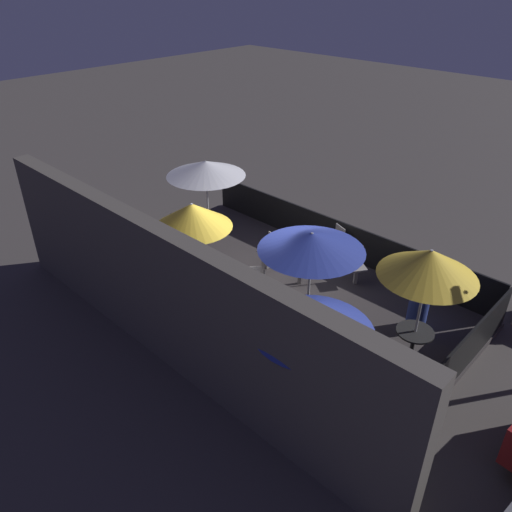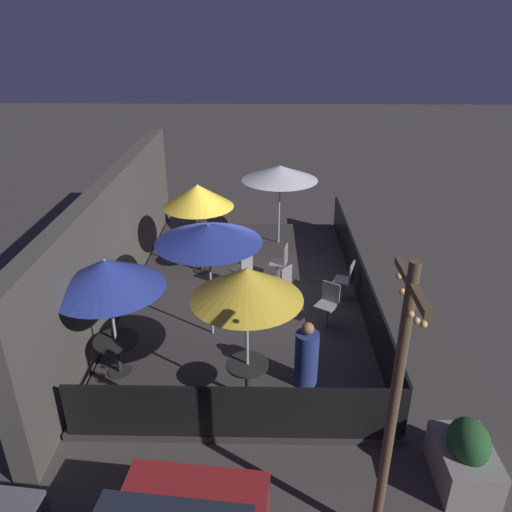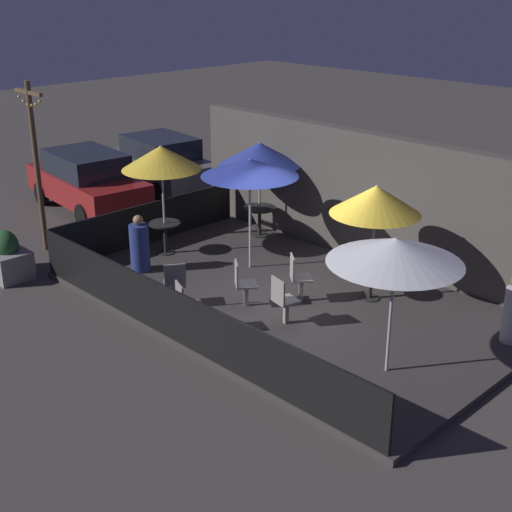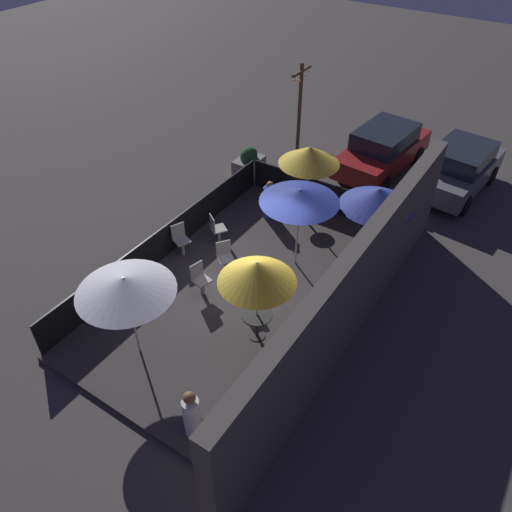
{
  "view_description": "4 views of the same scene",
  "coord_description": "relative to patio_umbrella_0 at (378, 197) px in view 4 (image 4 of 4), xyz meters",
  "views": [
    {
      "loc": [
        -6.48,
        7.19,
        6.79
      ],
      "look_at": [
        0.16,
        0.26,
        1.16
      ],
      "focal_mm": 35.0,
      "sensor_mm": 36.0,
      "label": 1
    },
    {
      "loc": [
        -10.17,
        -0.45,
        5.94
      ],
      "look_at": [
        -0.02,
        -0.26,
        1.12
      ],
      "focal_mm": 35.0,
      "sensor_mm": 36.0,
      "label": 2
    },
    {
      "loc": [
        8.66,
        -9.3,
        6.03
      ],
      "look_at": [
        -0.28,
        -0.52,
        1.06
      ],
      "focal_mm": 50.0,
      "sensor_mm": 36.0,
      "label": 3
    },
    {
      "loc": [
        7.76,
        5.45,
        9.11
      ],
      "look_at": [
        -0.3,
        0.16,
        1.07
      ],
      "focal_mm": 35.0,
      "sensor_mm": 36.0,
      "label": 4
    }
  ],
  "objects": [
    {
      "name": "patio_umbrella_3",
      "position": [
        5.93,
        -3.01,
        0.04
      ],
      "size": [
        2.09,
        2.09,
        2.26
      ],
      "color": "#B2B2B7",
      "rests_on": "patio_deck"
    },
    {
      "name": "patio_deck",
      "position": [
        2.9,
        -2.17,
        -2.07
      ],
      "size": [
        8.92,
        5.33,
        0.12
      ],
      "color": "#383333",
      "rests_on": "ground_plane"
    },
    {
      "name": "patio_chair_1",
      "position": [
        3.65,
        -3.02,
        -1.52
      ],
      "size": [
        0.48,
        0.48,
        0.91
      ],
      "rotation": [
        0.0,
        0.0,
        1.36
      ],
      "color": "gray",
      "rests_on": "patio_deck"
    },
    {
      "name": "building_wall",
      "position": [
        2.9,
        0.73,
        -0.67
      ],
      "size": [
        10.52,
        0.36,
        2.92
      ],
      "color": "#4C4742",
      "rests_on": "ground_plane"
    },
    {
      "name": "fence_side_left",
      "position": [
        -1.51,
        -2.17,
        -1.54
      ],
      "size": [
        0.05,
        5.13,
        0.95
      ],
      "color": "black",
      "rests_on": "patio_deck"
    },
    {
      "name": "patio_chair_4",
      "position": [
        2.68,
        -4.46,
        -1.49
      ],
      "size": [
        0.52,
        0.52,
        0.95
      ],
      "rotation": [
        0.0,
        0.0,
        1.18
      ],
      "color": "gray",
      "rests_on": "patio_deck"
    },
    {
      "name": "patron_0",
      "position": [
        6.84,
        -0.69,
        -1.45
      ],
      "size": [
        0.48,
        0.48,
        1.24
      ],
      "rotation": [
        0.0,
        0.0,
        4.03
      ],
      "color": "silver",
      "rests_on": "patio_deck"
    },
    {
      "name": "patio_chair_2",
      "position": [
        2.58,
        -3.01,
        -1.53
      ],
      "size": [
        0.56,
        0.56,
        0.9
      ],
      "rotation": [
        0.0,
        0.0,
        0.93
      ],
      "color": "gray",
      "rests_on": "patio_deck"
    },
    {
      "name": "patio_chair_0",
      "position": [
        1.71,
        -3.94,
        -1.52
      ],
      "size": [
        0.56,
        0.56,
        0.91
      ],
      "rotation": [
        0.0,
        0.0,
        2.55
      ],
      "color": "gray",
      "rests_on": "patio_deck"
    },
    {
      "name": "dining_table_2",
      "position": [
        4.08,
        -1.01,
        -1.45
      ],
      "size": [
        0.72,
        0.72,
        0.72
      ],
      "color": "black",
      "rests_on": "patio_deck"
    },
    {
      "name": "ground_plane",
      "position": [
        2.9,
        -2.17,
        -2.13
      ],
      "size": [
        60.0,
        60.0,
        0.0
      ],
      "primitive_type": "plane",
      "color": "#423D3A"
    },
    {
      "name": "patio_umbrella_4",
      "position": [
        1.29,
        -1.57,
        0.2
      ],
      "size": [
        2.04,
        2.04,
        2.39
      ],
      "color": "#B2B2B7",
      "rests_on": "patio_deck"
    },
    {
      "name": "patio_umbrella_1",
      "position": [
        -0.66,
        -2.35,
        0.2
      ],
      "size": [
        1.75,
        1.75,
        2.48
      ],
      "color": "#B2B2B7",
      "rests_on": "patio_deck"
    },
    {
      "name": "parked_car_1",
      "position": [
        -5.09,
        0.94,
        -1.29
      ],
      "size": [
        4.0,
        2.11,
        1.62
      ],
      "rotation": [
        0.0,
        0.0,
        -0.11
      ],
      "color": "#5B5B60",
      "rests_on": "ground_plane"
    },
    {
      "name": "patio_chair_3",
      "position": [
        3.18,
        -2.12,
        -1.49
      ],
      "size": [
        0.56,
        0.56,
        0.95
      ],
      "rotation": [
        0.0,
        0.0,
        0.89
      ],
      "color": "gray",
      "rests_on": "patio_deck"
    },
    {
      "name": "patron_1",
      "position": [
        -0.22,
        -3.36,
        -1.47
      ],
      "size": [
        0.47,
        0.47,
        1.24
      ],
      "rotation": [
        0.0,
        0.0,
        1.42
      ],
      "color": "navy",
      "rests_on": "patio_deck"
    },
    {
      "name": "dining_table_1",
      "position": [
        -0.66,
        -2.35,
        -1.45
      ],
      "size": [
        0.71,
        0.71,
        0.73
      ],
      "color": "black",
      "rests_on": "patio_deck"
    },
    {
      "name": "light_post",
      "position": [
        -3.06,
        -4.03,
        0.05
      ],
      "size": [
        1.1,
        0.12,
        3.9
      ],
      "color": "brown",
      "rests_on": "ground_plane"
    },
    {
      "name": "dining_table_0",
      "position": [
        0.0,
        -0.0,
        -1.45
      ],
      "size": [
        0.79,
        0.79,
        0.71
      ],
      "color": "black",
      "rests_on": "patio_deck"
    },
    {
      "name": "fence_front",
      "position": [
        2.9,
        -4.79,
        -1.54
      ],
      "size": [
        8.72,
        0.05,
        0.95
      ],
      "color": "black",
      "rests_on": "patio_deck"
    },
    {
      "name": "patio_umbrella_0",
      "position": [
        0.0,
        0.0,
        0.0
      ],
      "size": [
        1.94,
        1.94,
        2.28
      ],
      "color": "#B2B2B7",
      "rests_on": "patio_deck"
    },
    {
      "name": "planter_box",
      "position": [
        -2.16,
        -5.43,
        -1.69
      ],
      "size": [
        1.07,
        0.75,
        1.04
      ],
      "color": "gray",
      "rests_on": "ground_plane"
    },
    {
      "name": "parked_car_0",
      "position": [
        -4.95,
        -1.66,
        -1.29
      ],
      "size": [
        4.32,
        2.11,
        1.62
      ],
      "rotation": [
        0.0,
        0.0,
        -0.1
      ],
      "color": "maroon",
      "rests_on": "ground_plane"
    },
    {
      "name": "patio_umbrella_2",
      "position": [
        4.08,
        -1.01,
        -0.0
      ],
      "size": [
        1.72,
        1.72,
        2.29
      ],
      "color": "#B2B2B7",
      "rests_on": "patio_deck"
    }
  ]
}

